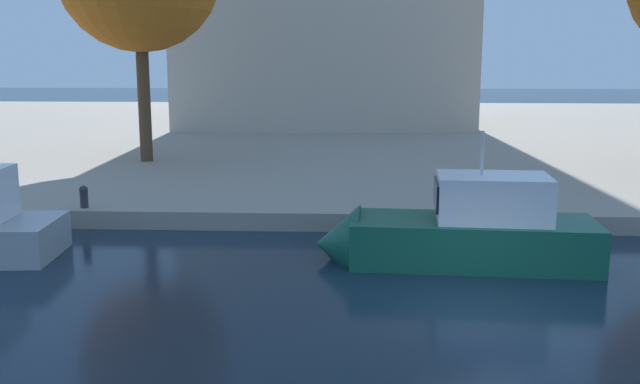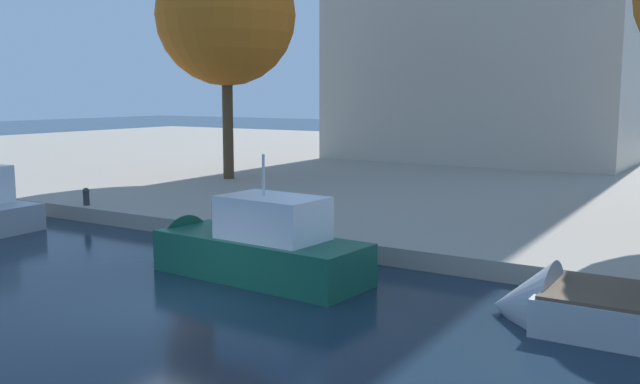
{
  "view_description": "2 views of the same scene",
  "coord_description": "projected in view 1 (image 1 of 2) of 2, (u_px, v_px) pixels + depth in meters",
  "views": [
    {
      "loc": [
        -2.82,
        -14.86,
        5.53
      ],
      "look_at": [
        -3.82,
        4.47,
        1.81
      ],
      "focal_mm": 39.76,
      "sensor_mm": 36.0,
      "label": 1
    },
    {
      "loc": [
        12.66,
        -12.24,
        5.34
      ],
      "look_at": [
        1.07,
        5.89,
        2.33
      ],
      "focal_mm": 40.08,
      "sensor_mm": 36.0,
      "label": 2
    }
  ],
  "objects": [
    {
      "name": "dock_promenade",
      "position": [
        397.0,
        132.0,
        49.33
      ],
      "size": [
        120.0,
        55.0,
        0.6
      ],
      "primitive_type": "cube",
      "color": "gray",
      "rests_on": "ground_plane"
    },
    {
      "name": "motor_yacht_2",
      "position": [
        454.0,
        237.0,
        19.12
      ],
      "size": [
        7.63,
        2.74,
        4.3
      ],
      "rotation": [
        0.0,
        0.0,
        3.08
      ],
      "color": "#14513D",
      "rests_on": "ground_plane"
    },
    {
      "name": "mooring_bollard_1",
      "position": [
        84.0,
        196.0,
        23.34
      ],
      "size": [
        0.29,
        0.29,
        0.75
      ],
      "color": "#2D2D33",
      "rests_on": "dock_promenade"
    },
    {
      "name": "ground_plane",
      "position": [
        484.0,
        313.0,
        15.47
      ],
      "size": [
        220.0,
        220.0,
        0.0
      ],
      "primitive_type": "plane",
      "color": "#142333"
    }
  ]
}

